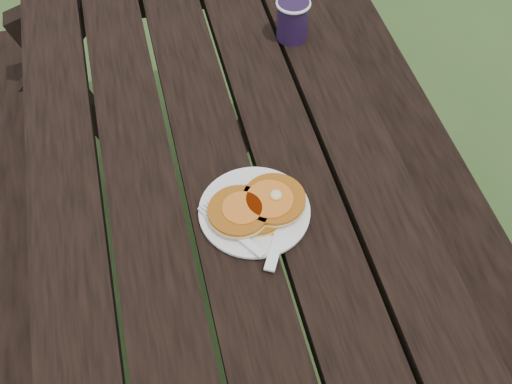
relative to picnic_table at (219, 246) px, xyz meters
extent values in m
plane|color=#314D21|center=(0.00, 0.00, -0.37)|extent=(60.00, 60.00, 0.00)
cube|color=black|center=(0.00, 0.00, 0.36)|extent=(0.75, 1.80, 0.04)
cube|color=black|center=(0.55, 0.00, 0.06)|extent=(0.25, 1.80, 0.04)
cylinder|color=white|center=(0.05, -0.19, 0.39)|extent=(0.26, 0.26, 0.01)
cylinder|color=#B46114|center=(0.05, -0.19, 0.40)|extent=(0.12, 0.12, 0.01)
cylinder|color=#B46114|center=(0.02, -0.20, 0.41)|extent=(0.12, 0.12, 0.01)
cylinder|color=#B46114|center=(0.09, -0.18, 0.41)|extent=(0.12, 0.12, 0.01)
cylinder|color=#C2631B|center=(0.08, -0.19, 0.42)|extent=(0.09, 0.09, 0.00)
ellipsoid|color=#F4E59E|center=(0.09, -0.18, 0.42)|extent=(0.02, 0.02, 0.01)
cube|color=white|center=(0.09, -0.25, 0.39)|extent=(0.10, 0.17, 0.00)
cylinder|color=#201130|center=(0.26, 0.30, 0.43)|extent=(0.07, 0.07, 0.10)
torus|color=white|center=(0.26, 0.30, 0.48)|extent=(0.08, 0.08, 0.01)
cylinder|color=black|center=(0.26, 0.30, 0.48)|extent=(0.06, 0.06, 0.01)
camera|label=1|loc=(-0.12, -0.88, 1.38)|focal=45.00mm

